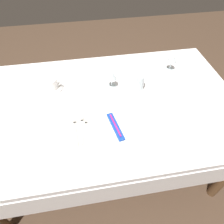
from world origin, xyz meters
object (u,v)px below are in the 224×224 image
at_px(fork_inner, 82,128).
at_px(toothbrush_package, 115,126).
at_px(spoon_soup, 144,118).
at_px(dinner_plate, 115,128).
at_px(wine_glass_left, 112,76).
at_px(dinner_knife, 142,123).
at_px(wine_glass_centre, 172,59).
at_px(spoon_dessert, 150,120).
at_px(fork_salad, 76,131).
at_px(drink_tumbler, 139,83).
at_px(coffee_cup_left, 52,84).
at_px(fork_outer, 87,130).

bearing_deg(fork_inner, toothbrush_package, -10.38).
xyz_separation_m(fork_inner, spoon_soup, (0.39, 0.02, 0.00)).
xyz_separation_m(dinner_plate, wine_glass_left, (0.04, 0.38, 0.09)).
relative_size(dinner_knife, wine_glass_left, 1.70).
relative_size(dinner_knife, wine_glass_centre, 1.58).
xyz_separation_m(dinner_knife, spoon_dessert, (0.05, 0.02, 0.00)).
bearing_deg(spoon_soup, fork_salad, -175.93).
bearing_deg(drink_tumbler, coffee_cup_left, 170.43).
height_order(fork_outer, wine_glass_left, wine_glass_left).
bearing_deg(spoon_soup, coffee_cup_left, 146.39).
bearing_deg(dinner_knife, fork_inner, 176.71).
distance_m(coffee_cup_left, wine_glass_centre, 0.90).
bearing_deg(drink_tumbler, spoon_soup, -97.50).
height_order(fork_inner, wine_glass_left, wine_glass_left).
distance_m(spoon_soup, spoon_dessert, 0.03).
relative_size(dinner_plate, coffee_cup_left, 2.55).
distance_m(fork_salad, wine_glass_centre, 0.90).
bearing_deg(fork_salad, coffee_cup_left, 109.23).
bearing_deg(spoon_soup, spoon_dessert, -27.91).
bearing_deg(toothbrush_package, dinner_plate, 0.00).
xyz_separation_m(fork_outer, fork_salad, (-0.06, 0.00, 0.00)).
height_order(dinner_knife, spoon_dessert, spoon_dessert).
distance_m(fork_salad, dinner_knife, 0.40).
height_order(fork_salad, spoon_soup, spoon_soup).
xyz_separation_m(fork_inner, wine_glass_centre, (0.72, 0.47, 0.10)).
relative_size(toothbrush_package, fork_outer, 1.05).
distance_m(fork_salad, drink_tumbler, 0.55).
bearing_deg(spoon_soup, fork_inner, -177.73).
height_order(dinner_knife, wine_glass_left, wine_glass_left).
distance_m(spoon_soup, wine_glass_left, 0.38).
distance_m(dinner_plate, spoon_dessert, 0.22).
bearing_deg(spoon_dessert, wine_glass_left, 117.21).
bearing_deg(fork_salad, wine_glass_left, 52.89).
distance_m(fork_inner, spoon_soup, 0.39).
relative_size(toothbrush_package, spoon_soup, 0.93).
relative_size(fork_outer, spoon_dessert, 0.94).
distance_m(coffee_cup_left, wine_glass_left, 0.42).
bearing_deg(wine_glass_left, fork_inner, -124.23).
xyz_separation_m(fork_salad, wine_glass_centre, (0.75, 0.49, 0.10)).
bearing_deg(dinner_knife, toothbrush_package, -174.93).
xyz_separation_m(coffee_cup_left, wine_glass_centre, (0.90, 0.08, 0.05)).
distance_m(fork_inner, wine_glass_centre, 0.86).
relative_size(toothbrush_package, wine_glass_left, 1.57).
relative_size(dinner_plate, spoon_soup, 1.19).
xyz_separation_m(spoon_soup, spoon_dessert, (0.03, -0.02, 0.00)).
bearing_deg(coffee_cup_left, wine_glass_centre, 5.13).
height_order(wine_glass_centre, drink_tumbler, wine_glass_centre).
height_order(wine_glass_left, drink_tumbler, wine_glass_left).
bearing_deg(dinner_knife, wine_glass_left, 108.67).
bearing_deg(fork_salad, fork_inner, 21.48).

